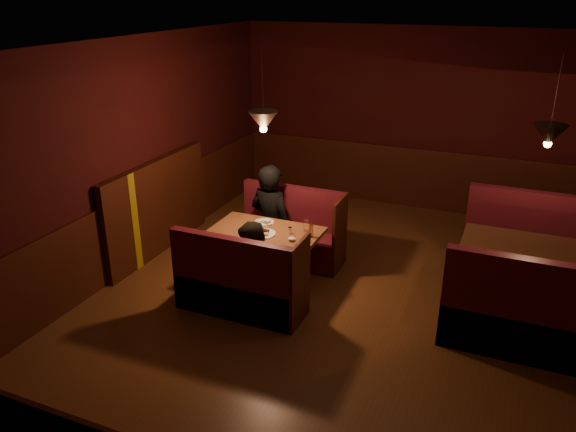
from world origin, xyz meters
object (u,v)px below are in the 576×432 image
at_px(second_bench_near, 523,322).
at_px(diner_a, 271,202).
at_px(second_bench_far, 527,253).
at_px(main_table, 266,243).
at_px(diner_b, 255,255).
at_px(main_bench_far, 291,237).
at_px(main_bench_near, 239,288).
at_px(second_table, 526,264).

relative_size(second_bench_near, diner_a, 0.92).
bearing_deg(second_bench_far, main_table, -154.86).
distance_m(second_bench_far, diner_b, 3.47).
bearing_deg(main_bench_far, second_bench_near, -19.67).
bearing_deg(main_bench_far, diner_b, -83.70).
bearing_deg(diner_b, main_bench_far, 90.70).
xyz_separation_m(main_table, diner_b, (0.17, -0.66, 0.17)).
bearing_deg(main_table, diner_b, -75.45).
bearing_deg(main_table, main_bench_near, -88.81).
bearing_deg(second_table, second_bench_near, -87.80).
height_order(second_table, second_bench_far, second_bench_far).
bearing_deg(second_bench_far, diner_b, -143.69).
xyz_separation_m(second_bench_near, diner_a, (-3.16, 0.90, 0.49)).
distance_m(main_bench_far, second_bench_far, 3.01).
bearing_deg(second_bench_near, second_table, 92.20).
bearing_deg(second_bench_near, diner_b, -172.67).
bearing_deg(second_bench_near, main_bench_far, 160.33).
height_order(main_table, second_bench_far, second_bench_far).
height_order(second_bench_far, diner_b, diner_b).
distance_m(second_table, diner_b, 3.00).
bearing_deg(main_table, second_bench_near, -5.82).
bearing_deg(main_table, second_table, 10.52).
bearing_deg(diner_b, second_bench_far, 30.71).
xyz_separation_m(main_table, second_bench_far, (2.95, 1.39, -0.19)).
height_order(second_bench_near, diner_b, diner_b).
height_order(main_bench_near, diner_b, diner_b).
distance_m(main_bench_far, second_table, 2.92).
bearing_deg(diner_b, diner_a, 101.34).
bearing_deg(main_table, main_bench_far, 88.81).
bearing_deg(main_bench_far, second_bench_far, 12.23).
xyz_separation_m(second_bench_far, diner_a, (-3.16, -0.79, 0.49)).
relative_size(second_bench_far, diner_b, 1.09).
bearing_deg(diner_a, diner_b, 117.94).
distance_m(main_bench_far, diner_b, 1.47).
xyz_separation_m(second_bench_far, second_bench_near, (0.00, -1.69, 0.00)).
xyz_separation_m(second_table, diner_a, (-3.13, 0.05, 0.26)).
bearing_deg(main_bench_near, diner_b, 31.04).
height_order(main_bench_far, diner_b, diner_b).
bearing_deg(second_bench_far, main_bench_far, -167.77).
distance_m(main_table, second_bench_near, 2.97).
xyz_separation_m(main_table, second_table, (2.92, 0.54, 0.04)).
xyz_separation_m(main_bench_far, second_table, (2.90, -0.21, 0.27)).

